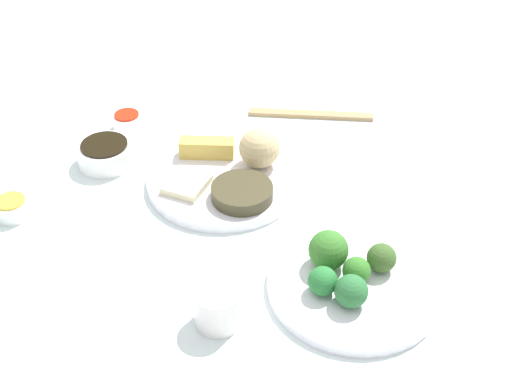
# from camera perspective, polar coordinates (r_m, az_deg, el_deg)

# --- Properties ---
(tabletop) EXTENTS (2.20, 2.20, 0.02)m
(tabletop) POSITION_cam_1_polar(r_m,az_deg,el_deg) (1.10, -3.56, -0.05)
(tabletop) COLOR white
(tabletop) RESTS_ON ground
(main_plate) EXTENTS (0.25, 0.25, 0.02)m
(main_plate) POSITION_cam_1_polar(r_m,az_deg,el_deg) (1.10, -2.76, 1.08)
(main_plate) COLOR white
(main_plate) RESTS_ON tabletop
(rice_scoop) EXTENTS (0.07, 0.07, 0.07)m
(rice_scoop) POSITION_cam_1_polar(r_m,az_deg,el_deg) (1.10, 0.29, 3.81)
(rice_scoop) COLOR tan
(rice_scoop) RESTS_ON main_plate
(spring_roll) EXTENTS (0.06, 0.10, 0.03)m
(spring_roll) POSITION_cam_1_polar(r_m,az_deg,el_deg) (1.13, -4.25, 3.81)
(spring_roll) COLOR gold
(spring_roll) RESTS_ON main_plate
(crab_rangoon_wonton) EXTENTS (0.07, 0.07, 0.01)m
(crab_rangoon_wonton) POSITION_cam_1_polar(r_m,az_deg,el_deg) (1.07, -5.98, 0.69)
(crab_rangoon_wonton) COLOR beige
(crab_rangoon_wonton) RESTS_ON main_plate
(stir_fry_heap) EXTENTS (0.10, 0.10, 0.02)m
(stir_fry_heap) POSITION_cam_1_polar(r_m,az_deg,el_deg) (1.04, -1.21, -0.03)
(stir_fry_heap) COLOR #3D3721
(stir_fry_heap) RESTS_ON main_plate
(broccoli_plate) EXTENTS (0.24, 0.24, 0.01)m
(broccoli_plate) POSITION_cam_1_polar(r_m,az_deg,el_deg) (0.93, 8.38, -7.95)
(broccoli_plate) COLOR white
(broccoli_plate) RESTS_ON tabletop
(broccoli_floret_0) EXTENTS (0.04, 0.04, 0.04)m
(broccoli_floret_0) POSITION_cam_1_polar(r_m,az_deg,el_deg) (0.91, 8.65, -6.72)
(broccoli_floret_0) COLOR #337326
(broccoli_floret_0) RESTS_ON broccoli_plate
(broccoli_floret_1) EXTENTS (0.04, 0.04, 0.04)m
(broccoli_floret_1) POSITION_cam_1_polar(r_m,az_deg,el_deg) (0.89, 5.77, -7.64)
(broccoli_floret_1) COLOR #277433
(broccoli_floret_1) RESTS_ON broccoli_plate
(broccoli_floret_2) EXTENTS (0.04, 0.04, 0.04)m
(broccoli_floret_2) POSITION_cam_1_polar(r_m,az_deg,el_deg) (0.93, 10.76, -5.60)
(broccoli_floret_2) COLOR #3A5B26
(broccoli_floret_2) RESTS_ON broccoli_plate
(broccoli_floret_3) EXTENTS (0.04, 0.04, 0.04)m
(broccoli_floret_3) POSITION_cam_1_polar(r_m,az_deg,el_deg) (0.88, 8.20, -8.45)
(broccoli_floret_3) COLOR #2B6B36
(broccoli_floret_3) RESTS_ON broccoli_plate
(broccoli_floret_4) EXTENTS (0.06, 0.06, 0.06)m
(broccoli_floret_4) POSITION_cam_1_polar(r_m,az_deg,el_deg) (0.92, 6.25, -4.99)
(broccoli_floret_4) COLOR #377429
(broccoli_floret_4) RESTS_ON broccoli_plate
(soy_sauce_bowl) EXTENTS (0.10, 0.10, 0.04)m
(soy_sauce_bowl) POSITION_cam_1_polar(r_m,az_deg,el_deg) (1.17, -12.79, 3.21)
(soy_sauce_bowl) COLOR white
(soy_sauce_bowl) RESTS_ON tabletop
(soy_sauce_bowl_liquid) EXTENTS (0.08, 0.08, 0.00)m
(soy_sauce_bowl_liquid) POSITION_cam_1_polar(r_m,az_deg,el_deg) (1.16, -12.93, 4.02)
(soy_sauce_bowl_liquid) COLOR black
(soy_sauce_bowl_liquid) RESTS_ON soy_sauce_bowl
(sauce_ramekin_hot_mustard) EXTENTS (0.05, 0.05, 0.03)m
(sauce_ramekin_hot_mustard) POSITION_cam_1_polar(r_m,az_deg,el_deg) (1.10, -20.25, -1.35)
(sauce_ramekin_hot_mustard) COLOR white
(sauce_ramekin_hot_mustard) RESTS_ON tabletop
(sauce_ramekin_hot_mustard_liquid) EXTENTS (0.04, 0.04, 0.00)m
(sauce_ramekin_hot_mustard_liquid) POSITION_cam_1_polar(r_m,az_deg,el_deg) (1.09, -20.42, -0.72)
(sauce_ramekin_hot_mustard_liquid) COLOR yellow
(sauce_ramekin_hot_mustard_liquid) RESTS_ON sauce_ramekin_hot_mustard
(sauce_ramekin_sweet_and_sour) EXTENTS (0.05, 0.05, 0.03)m
(sauce_ramekin_sweet_and_sour) POSITION_cam_1_polar(r_m,az_deg,el_deg) (1.26, -11.00, 5.95)
(sauce_ramekin_sweet_and_sour) COLOR white
(sauce_ramekin_sweet_and_sour) RESTS_ON tabletop
(sauce_ramekin_sweet_and_sour_liquid) EXTENTS (0.04, 0.04, 0.00)m
(sauce_ramekin_sweet_and_sour_liquid) POSITION_cam_1_polar(r_m,az_deg,el_deg) (1.25, -11.09, 6.55)
(sauce_ramekin_sweet_and_sour_liquid) COLOR red
(sauce_ramekin_sweet_and_sour_liquid) RESTS_ON sauce_ramekin_sweet_and_sour
(teacup) EXTENTS (0.06, 0.06, 0.06)m
(teacup) POSITION_cam_1_polar(r_m,az_deg,el_deg) (0.86, -3.32, -9.81)
(teacup) COLOR white
(teacup) RESTS_ON tabletop
(chopsticks_pair) EXTENTS (0.08, 0.23, 0.01)m
(chopsticks_pair) POSITION_cam_1_polar(r_m,az_deg,el_deg) (1.28, 4.73, 6.67)
(chopsticks_pair) COLOR #A58256
(chopsticks_pair) RESTS_ON tabletop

